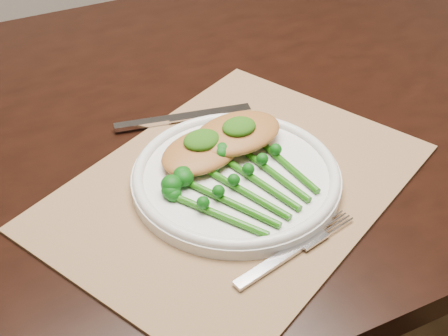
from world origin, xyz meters
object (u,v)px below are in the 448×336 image
dining_table (228,264)px  chicken_fillet_left (202,151)px  dinner_plate (236,176)px  placemat (235,186)px  broccolini_bundle (253,187)px

dining_table → chicken_fillet_left: size_ratio=13.69×
dining_table → dinner_plate: bearing=-113.3°
dining_table → placemat: (-0.10, -0.17, 0.38)m
placemat → broccolini_bundle: broccolini_bundle is taller
dinner_plate → broccolini_bundle: broccolini_bundle is taller
placemat → chicken_fillet_left: size_ratio=3.95×
placemat → chicken_fillet_left: chicken_fillet_left is taller
dining_table → placemat: 0.43m
dinner_plate → broccolini_bundle: bearing=-89.3°
dinner_plate → broccolini_bundle: size_ratio=1.31×
placemat → dinner_plate: bearing=0.9°
dining_table → dinner_plate: 0.44m
dining_table → placemat: placemat is taller
dinner_plate → chicken_fillet_left: size_ratio=2.23×
dinner_plate → broccolini_bundle: (0.00, -0.04, 0.01)m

